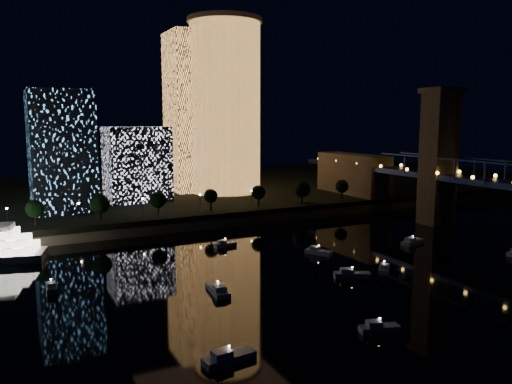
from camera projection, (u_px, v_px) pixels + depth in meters
ground at (396, 290)px, 113.59m from camera, size 520.00×520.00×0.00m
far_bank at (177, 191)px, 254.44m from camera, size 420.00×160.00×5.00m
seawall at (242, 220)px, 185.75m from camera, size 420.00×6.00×3.00m
tower_cylindrical at (226, 107)px, 229.64m from camera, size 34.00×34.00×78.75m
tower_rectangular at (194, 113)px, 235.84m from camera, size 23.16×23.16×73.70m
midrise_blocks at (33, 163)px, 186.83m from camera, size 107.92×37.01×44.31m
motorboats at (355, 277)px, 120.79m from camera, size 128.31×83.28×2.78m
esplanade_trees at (149, 201)px, 174.89m from camera, size 166.05×6.85×8.93m
street_lamps at (143, 202)px, 180.03m from camera, size 132.70×0.70×5.65m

